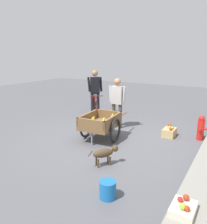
# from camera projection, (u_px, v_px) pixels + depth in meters

# --- Properties ---
(ground_plane) EXTENTS (24.00, 24.00, 0.00)m
(ground_plane) POSITION_uv_depth(u_px,v_px,m) (106.00, 138.00, 6.35)
(ground_plane) COLOR #56565B
(fruit_cart) EXTENTS (1.71, 1.00, 0.69)m
(fruit_cart) POSITION_uv_depth(u_px,v_px,m) (100.00, 124.00, 6.17)
(fruit_cart) COLOR brown
(fruit_cart) RESTS_ON ground
(vendor_person) EXTENTS (0.23, 0.56, 1.54)m
(vendor_person) POSITION_uv_depth(u_px,v_px,m) (117.00, 99.00, 7.06)
(vendor_person) COLOR #4C4742
(vendor_person) RESTS_ON ground
(bicycle) EXTENTS (1.34, 1.07, 0.85)m
(bicycle) POSITION_uv_depth(u_px,v_px,m) (95.00, 107.00, 8.57)
(bicycle) COLOR black
(bicycle) RESTS_ON ground
(cyclist_person) EXTENTS (0.37, 0.47, 1.68)m
(cyclist_person) POSITION_uv_depth(u_px,v_px,m) (95.00, 88.00, 8.56)
(cyclist_person) COLOR black
(cyclist_person) RESTS_ON ground
(dog) EXTENTS (0.57, 0.43, 0.40)m
(dog) POSITION_uv_depth(u_px,v_px,m) (105.00, 153.00, 4.76)
(dog) COLOR #4C3823
(dog) RESTS_ON ground
(fire_hydrant) EXTENTS (0.25, 0.25, 0.67)m
(fire_hydrant) POSITION_uv_depth(u_px,v_px,m) (201.00, 128.00, 6.17)
(fire_hydrant) COLOR red
(fire_hydrant) RESTS_ON ground
(plastic_bucket) EXTENTS (0.27, 0.27, 0.29)m
(plastic_bucket) POSITION_uv_depth(u_px,v_px,m) (108.00, 190.00, 3.69)
(plastic_bucket) COLOR #1966B2
(plastic_bucket) RESTS_ON ground
(apple_crate) EXTENTS (0.44, 0.32, 0.31)m
(apple_crate) POSITION_uv_depth(u_px,v_px,m) (183.00, 212.00, 3.21)
(apple_crate) COLOR beige
(apple_crate) RESTS_ON ground
(mixed_fruit_crate) EXTENTS (0.44, 0.32, 0.31)m
(mixed_fruit_crate) POSITION_uv_depth(u_px,v_px,m) (169.00, 132.00, 6.49)
(mixed_fruit_crate) COLOR tan
(mixed_fruit_crate) RESTS_ON ground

